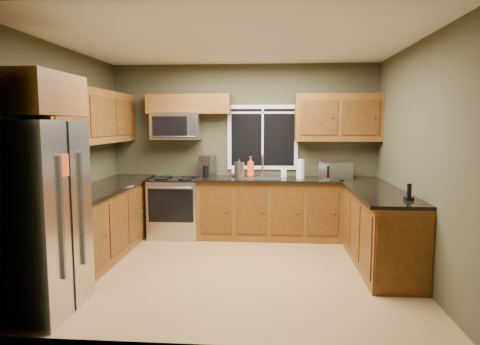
# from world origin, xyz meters

# --- Properties ---
(floor) EXTENTS (4.20, 4.20, 0.00)m
(floor) POSITION_xyz_m (0.00, 0.00, 0.00)
(floor) COLOR olive
(floor) RESTS_ON ground
(ceiling) EXTENTS (4.20, 4.20, 0.00)m
(ceiling) POSITION_xyz_m (0.00, 0.00, 2.70)
(ceiling) COLOR white
(ceiling) RESTS_ON back_wall
(back_wall) EXTENTS (4.20, 0.00, 4.20)m
(back_wall) POSITION_xyz_m (0.00, 1.80, 1.35)
(back_wall) COLOR #3C3A24
(back_wall) RESTS_ON ground
(front_wall) EXTENTS (4.20, 0.00, 4.20)m
(front_wall) POSITION_xyz_m (0.00, -1.80, 1.35)
(front_wall) COLOR #3C3A24
(front_wall) RESTS_ON ground
(left_wall) EXTENTS (0.00, 3.60, 3.60)m
(left_wall) POSITION_xyz_m (-2.10, 0.00, 1.35)
(left_wall) COLOR #3C3A24
(left_wall) RESTS_ON ground
(right_wall) EXTENTS (0.00, 3.60, 3.60)m
(right_wall) POSITION_xyz_m (2.10, 0.00, 1.35)
(right_wall) COLOR #3C3A24
(right_wall) RESTS_ON ground
(window) EXTENTS (1.12, 0.03, 1.02)m
(window) POSITION_xyz_m (0.30, 1.78, 1.55)
(window) COLOR white
(window) RESTS_ON back_wall
(base_cabinets_left) EXTENTS (0.60, 2.65, 0.90)m
(base_cabinets_left) POSITION_xyz_m (-1.80, 0.48, 0.45)
(base_cabinets_left) COLOR brown
(base_cabinets_left) RESTS_ON ground
(countertop_left) EXTENTS (0.65, 2.65, 0.04)m
(countertop_left) POSITION_xyz_m (-1.78, 0.48, 0.92)
(countertop_left) COLOR black
(countertop_left) RESTS_ON base_cabinets_left
(base_cabinets_back) EXTENTS (2.17, 0.60, 0.90)m
(base_cabinets_back) POSITION_xyz_m (0.42, 1.50, 0.45)
(base_cabinets_back) COLOR brown
(base_cabinets_back) RESTS_ON ground
(countertop_back) EXTENTS (2.17, 0.65, 0.04)m
(countertop_back) POSITION_xyz_m (0.42, 1.48, 0.92)
(countertop_back) COLOR black
(countertop_back) RESTS_ON base_cabinets_back
(base_cabinets_peninsula) EXTENTS (0.60, 2.52, 0.90)m
(base_cabinets_peninsula) POSITION_xyz_m (1.80, 0.54, 0.45)
(base_cabinets_peninsula) COLOR brown
(base_cabinets_peninsula) RESTS_ON ground
(countertop_peninsula) EXTENTS (0.65, 2.50, 0.04)m
(countertop_peninsula) POSITION_xyz_m (1.78, 0.55, 0.92)
(countertop_peninsula) COLOR black
(countertop_peninsula) RESTS_ON base_cabinets_peninsula
(upper_cabinets_left) EXTENTS (0.33, 2.65, 0.72)m
(upper_cabinets_left) POSITION_xyz_m (-1.94, 0.48, 1.86)
(upper_cabinets_left) COLOR brown
(upper_cabinets_left) RESTS_ON left_wall
(upper_cabinets_back_left) EXTENTS (1.30, 0.33, 0.30)m
(upper_cabinets_back_left) POSITION_xyz_m (-0.85, 1.64, 2.07)
(upper_cabinets_back_left) COLOR brown
(upper_cabinets_back_left) RESTS_ON back_wall
(upper_cabinets_back_right) EXTENTS (1.30, 0.33, 0.72)m
(upper_cabinets_back_right) POSITION_xyz_m (1.45, 1.64, 1.86)
(upper_cabinets_back_right) COLOR brown
(upper_cabinets_back_right) RESTS_ON back_wall
(upper_cabinet_over_fridge) EXTENTS (0.72, 0.90, 0.38)m
(upper_cabinet_over_fridge) POSITION_xyz_m (-1.74, -1.30, 2.03)
(upper_cabinet_over_fridge) COLOR brown
(upper_cabinet_over_fridge) RESTS_ON left_wall
(refrigerator) EXTENTS (0.74, 0.90, 1.80)m
(refrigerator) POSITION_xyz_m (-1.74, -1.30, 0.90)
(refrigerator) COLOR #B7B7BC
(refrigerator) RESTS_ON ground
(range) EXTENTS (0.76, 0.69, 0.94)m
(range) POSITION_xyz_m (-1.05, 1.47, 0.47)
(range) COLOR #B7B7BC
(range) RESTS_ON ground
(microwave) EXTENTS (0.76, 0.41, 0.42)m
(microwave) POSITION_xyz_m (-1.05, 1.61, 1.73)
(microwave) COLOR #B7B7BC
(microwave) RESTS_ON back_wall
(sink) EXTENTS (0.60, 0.42, 0.36)m
(sink) POSITION_xyz_m (0.30, 1.49, 0.95)
(sink) COLOR slate
(sink) RESTS_ON countertop_back
(toaster_oven) EXTENTS (0.50, 0.46, 0.25)m
(toaster_oven) POSITION_xyz_m (1.41, 1.45, 1.07)
(toaster_oven) COLOR #B7B7BC
(toaster_oven) RESTS_ON countertop_back
(coffee_maker) EXTENTS (0.25, 0.30, 0.33)m
(coffee_maker) POSITION_xyz_m (-0.57, 1.64, 1.09)
(coffee_maker) COLOR slate
(coffee_maker) RESTS_ON countertop_back
(kettle) EXTENTS (0.16, 0.16, 0.29)m
(kettle) POSITION_xyz_m (-0.05, 1.52, 1.07)
(kettle) COLOR #B7B7BC
(kettle) RESTS_ON countertop_back
(paper_towel_roll) EXTENTS (0.15, 0.15, 0.32)m
(paper_towel_roll) POSITION_xyz_m (0.88, 1.47, 1.08)
(paper_towel_roll) COLOR white
(paper_towel_roll) RESTS_ON countertop_back
(soap_bottle_a) EXTENTS (0.15, 0.15, 0.32)m
(soap_bottle_a) POSITION_xyz_m (0.12, 1.60, 1.10)
(soap_bottle_a) COLOR #EC4A16
(soap_bottle_a) RESTS_ON countertop_back
(soap_bottle_b) EXTENTS (0.09, 0.09, 0.17)m
(soap_bottle_b) POSITION_xyz_m (0.63, 1.61, 1.03)
(soap_bottle_b) COLOR white
(soap_bottle_b) RESTS_ON countertop_back
(soap_bottle_c) EXTENTS (0.15, 0.15, 0.18)m
(soap_bottle_c) POSITION_xyz_m (-0.13, 1.70, 1.03)
(soap_bottle_c) COLOR white
(soap_bottle_c) RESTS_ON countertop_back
(cordless_phone) EXTENTS (0.10, 0.10, 0.18)m
(cordless_phone) POSITION_xyz_m (1.94, -0.32, 0.99)
(cordless_phone) COLOR black
(cordless_phone) RESTS_ON countertop_peninsula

